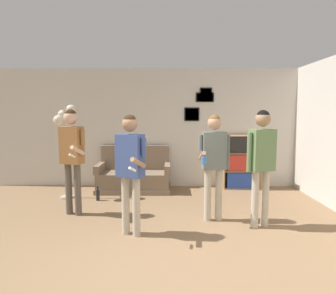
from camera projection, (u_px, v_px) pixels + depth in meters
ground_plane at (165, 278)px, 3.10m from camera, size 20.00×20.00×0.00m
wall_back at (168, 128)px, 6.88m from camera, size 8.21×0.08×2.70m
couch at (134, 176)px, 6.60m from camera, size 1.59×0.80×0.97m
bookshelf at (242, 162)px, 6.73m from camera, size 0.83×0.30×1.21m
floor_lamp at (65, 124)px, 5.88m from camera, size 0.41×0.44×1.86m
person_player_foreground_left at (72, 150)px, 4.92m from camera, size 0.48×0.56×1.76m
person_player_foreground_center at (130, 162)px, 4.09m from camera, size 0.46×0.58×1.68m
person_watcher_holding_cup at (214, 156)px, 4.66m from camera, size 0.50×0.45×1.68m
person_spectator_near_bookshelf at (262, 156)px, 4.38m from camera, size 0.47×0.31×1.74m
bottle_on_floor at (98, 195)px, 5.83m from camera, size 0.07×0.07×0.28m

